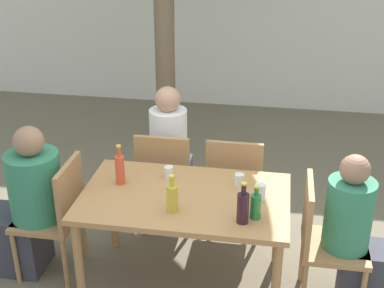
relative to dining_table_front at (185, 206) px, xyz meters
name	(u,v)px	position (x,y,z in m)	size (l,w,h in m)	color
ground_plane	(185,284)	(0.00, 0.00, -0.67)	(30.00, 30.00, 0.00)	#706651
cafe_building_wall	(238,1)	(0.00, 3.83, 0.73)	(10.00, 0.08, 2.80)	white
dining_table_front	(185,206)	(0.00, 0.00, 0.00)	(1.43, 0.87, 0.76)	#B27F4C
patio_chair_0	(57,211)	(-0.95, 0.00, -0.14)	(0.44, 0.44, 0.93)	#A87A4C
patio_chair_1	(323,237)	(0.95, 0.00, -0.14)	(0.44, 0.44, 0.93)	#A87A4C
patio_chair_2	(165,176)	(-0.29, 0.67, -0.14)	(0.44, 0.44, 0.93)	#A87A4C
patio_chair_3	(235,181)	(0.29, 0.67, -0.14)	(0.44, 0.44, 0.93)	#A87A4C
person_seated_0	(27,208)	(-1.18, 0.00, -0.14)	(0.59, 0.38, 1.19)	#383842
person_seated_1	(360,243)	(1.19, 0.00, -0.17)	(0.56, 0.31, 1.15)	#383842
person_seated_2	(171,160)	(-0.29, 0.91, -0.12)	(0.31, 0.55, 1.25)	#383842
green_bottle_0	(256,206)	(0.49, -0.20, 0.17)	(0.07, 0.07, 0.23)	#287A38
soda_bottle_1	(120,169)	(-0.48, 0.09, 0.20)	(0.07, 0.07, 0.30)	#DB4C2D
oil_cruet_2	(172,197)	(-0.04, -0.20, 0.19)	(0.08, 0.08, 0.26)	gold
wine_bottle_3	(243,207)	(0.42, -0.26, 0.19)	(0.08, 0.08, 0.28)	#331923
drinking_glass_0	(260,192)	(0.51, 0.04, 0.14)	(0.07, 0.07, 0.11)	white
drinking_glass_1	(239,180)	(0.35, 0.20, 0.13)	(0.07, 0.07, 0.09)	silver
drinking_glass_2	(169,172)	(-0.16, 0.23, 0.13)	(0.06, 0.06, 0.09)	silver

